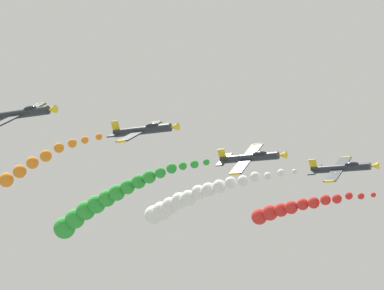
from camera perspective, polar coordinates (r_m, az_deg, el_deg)
smoke_trail_lead at (r=126.02m, az=7.50°, el=-5.04°), size 2.92×22.47×4.87m
airplane_left_inner at (r=109.55m, az=11.72°, el=-1.79°), size 8.51×10.35×5.01m
smoke_trail_left_inner at (r=125.55m, az=-0.78°, el=-4.51°), size 8.93×32.20×7.42m
airplane_right_inner at (r=103.35m, az=4.62°, el=-0.99°), size 8.06×10.35×5.74m
smoke_trail_right_inner at (r=115.82m, az=-7.42°, el=-4.76°), size 3.78×27.92×11.29m
airplane_left_outer at (r=97.73m, az=-3.89°, el=1.18°), size 8.79×10.35×4.43m
smoke_trail_left_outer at (r=108.38m, az=-12.53°, el=-1.54°), size 2.73×17.74×6.84m
airplane_right_outer at (r=93.88m, az=-13.30°, el=2.44°), size 8.57×10.35×4.88m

